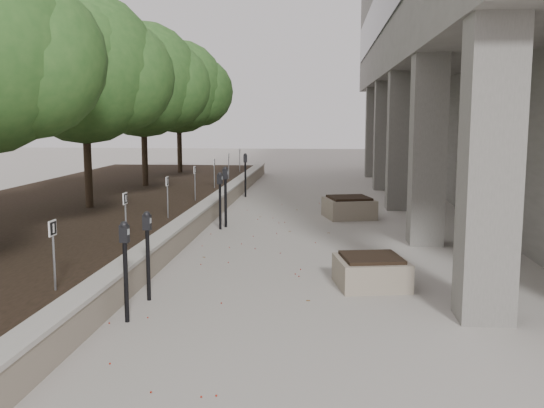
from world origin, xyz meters
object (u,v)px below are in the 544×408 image
(parking_meter_2, at_px, (148,256))
(planter_back, at_px, (349,207))
(crabapple_tree_5, at_px, (179,107))
(crabapple_tree_4, at_px, (143,104))
(parking_meter_1, at_px, (126,272))
(parking_meter_3, at_px, (220,201))
(crabapple_tree_3, at_px, (85,100))
(parking_meter_5, at_px, (245,175))
(planter_front, at_px, (371,271))
(parking_meter_4, at_px, (226,197))

(parking_meter_2, height_order, planter_back, parking_meter_2)
(crabapple_tree_5, relative_size, planter_back, 4.42)
(crabapple_tree_4, height_order, parking_meter_1, crabapple_tree_4)
(crabapple_tree_4, relative_size, parking_meter_2, 4.04)
(parking_meter_3, distance_m, planter_back, 3.79)
(crabapple_tree_3, relative_size, parking_meter_5, 3.66)
(planter_back, bearing_deg, parking_meter_5, 129.45)
(crabapple_tree_5, bearing_deg, parking_meter_2, -78.22)
(crabapple_tree_4, xyz_separation_m, crabapple_tree_5, (0.00, 5.00, 0.00))
(parking_meter_1, bearing_deg, parking_meter_3, 98.03)
(parking_meter_3, bearing_deg, parking_meter_1, -79.84)
(crabapple_tree_4, bearing_deg, planter_front, -57.02)
(crabapple_tree_3, height_order, parking_meter_1, crabapple_tree_3)
(crabapple_tree_5, bearing_deg, parking_meter_1, -78.90)
(parking_meter_5, bearing_deg, crabapple_tree_5, 118.00)
(crabapple_tree_4, height_order, planter_front, crabapple_tree_4)
(parking_meter_4, bearing_deg, crabapple_tree_4, 126.19)
(planter_front, bearing_deg, crabapple_tree_4, 122.98)
(parking_meter_4, height_order, parking_meter_5, parking_meter_4)
(parking_meter_3, xyz_separation_m, parking_meter_5, (-0.18, 6.10, 0.05))
(planter_back, bearing_deg, crabapple_tree_5, 127.74)
(parking_meter_1, distance_m, planter_back, 9.47)
(crabapple_tree_3, bearing_deg, parking_meter_1, -65.47)
(parking_meter_2, bearing_deg, crabapple_tree_3, 123.66)
(parking_meter_4, xyz_separation_m, planter_front, (3.20, -5.12, -0.50))
(parking_meter_4, distance_m, planter_back, 3.57)
(crabapple_tree_4, relative_size, crabapple_tree_5, 1.00)
(parking_meter_5, distance_m, planter_front, 11.45)
(planter_front, relative_size, planter_back, 0.88)
(crabapple_tree_5, distance_m, parking_meter_4, 11.24)
(parking_meter_1, xyz_separation_m, planter_back, (3.26, 8.88, -0.40))
(parking_meter_4, relative_size, parking_meter_5, 1.01)
(crabapple_tree_3, distance_m, parking_meter_5, 6.80)
(parking_meter_3, relative_size, planter_front, 1.29)
(crabapple_tree_3, height_order, parking_meter_4, crabapple_tree_3)
(parking_meter_2, distance_m, planter_front, 3.54)
(parking_meter_3, distance_m, planter_front, 5.84)
(crabapple_tree_4, relative_size, parking_meter_5, 3.66)
(crabapple_tree_3, bearing_deg, crabapple_tree_4, 90.00)
(planter_back, bearing_deg, crabapple_tree_4, 151.37)
(crabapple_tree_3, relative_size, crabapple_tree_4, 1.00)
(parking_meter_2, bearing_deg, parking_meter_3, 95.14)
(parking_meter_1, distance_m, planter_front, 3.96)
(parking_meter_3, xyz_separation_m, planter_back, (3.18, 2.02, -0.41))
(parking_meter_3, bearing_deg, planter_front, -44.80)
(parking_meter_1, height_order, parking_meter_5, parking_meter_5)
(crabapple_tree_4, xyz_separation_m, parking_meter_3, (3.53, -5.68, -2.42))
(parking_meter_5, relative_size, planter_front, 1.38)
(crabapple_tree_5, height_order, parking_meter_4, crabapple_tree_5)
(parking_meter_1, distance_m, parking_meter_3, 6.86)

